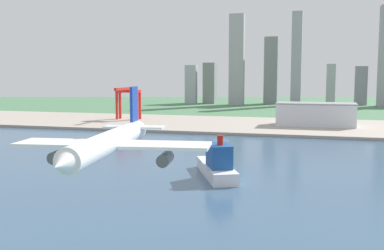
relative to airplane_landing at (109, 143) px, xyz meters
name	(u,v)px	position (x,y,z in m)	size (l,w,h in m)	color
ground_plane	(249,166)	(-5.80, 182.33, -39.33)	(2400.00, 2400.00, 0.00)	#487750
water_bay	(227,193)	(-5.80, 122.33, -39.26)	(840.00, 360.00, 0.15)	#385675
industrial_pier	(280,126)	(-5.80, 372.33, -38.08)	(840.00, 140.00, 2.50)	#A79C8E
airplane_landing	(109,143)	(0.00, 0.00, 0.00)	(31.72, 36.97, 11.75)	white
ferry_boat	(217,165)	(-16.48, 151.24, -33.17)	(30.05, 47.97, 21.29)	white
port_crane_red	(128,96)	(-163.76, 381.72, -12.36)	(24.96, 42.47, 33.51)	red
warehouse_main	(316,114)	(26.22, 374.94, -26.33)	(71.21, 31.62, 20.96)	silver
distant_skyline	(311,71)	(13.11, 700.99, 14.57)	(411.56, 64.65, 152.32)	#A6AAB4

